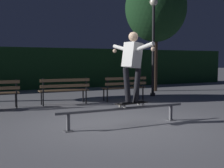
% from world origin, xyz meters
% --- Properties ---
extents(ground_plane, '(90.00, 90.00, 0.00)m').
position_xyz_m(ground_plane, '(0.00, 0.00, 0.00)').
color(ground_plane, gray).
extents(hedge_backdrop, '(24.00, 1.20, 2.08)m').
position_xyz_m(hedge_backdrop, '(0.00, 9.33, 1.04)').
color(hedge_backdrop, '#193D1E').
rests_on(hedge_backdrop, ground).
extents(grind_rail, '(3.09, 0.18, 0.40)m').
position_xyz_m(grind_rail, '(0.00, -0.16, 0.32)').
color(grind_rail, slate).
rests_on(grind_rail, ground).
extents(skateboard, '(0.80, 0.32, 0.09)m').
position_xyz_m(skateboard, '(0.20, -0.16, 0.47)').
color(skateboard, black).
rests_on(skateboard, grind_rail).
extents(skateboarder, '(0.63, 1.39, 1.56)m').
position_xyz_m(skateboarder, '(0.20, -0.16, 1.41)').
color(skateboarder, black).
rests_on(skateboarder, skateboard).
extents(park_bench_left_center, '(1.62, 0.48, 0.88)m').
position_xyz_m(park_bench_left_center, '(-0.27, 3.37, 0.54)').
color(park_bench_left_center, black).
rests_on(park_bench_left_center, ground).
extents(park_bench_right_center, '(1.62, 0.48, 0.88)m').
position_xyz_m(park_bench_right_center, '(1.93, 3.37, 0.54)').
color(park_bench_right_center, black).
rests_on(park_bench_right_center, ground).
extents(tree_far_right, '(2.84, 2.84, 5.43)m').
position_xyz_m(tree_far_right, '(4.84, 5.72, 3.85)').
color(tree_far_right, '#4C3828').
rests_on(tree_far_right, ground).
extents(lamp_post_right, '(0.32, 0.32, 3.90)m').
position_xyz_m(lamp_post_right, '(3.62, 4.08, 2.48)').
color(lamp_post_right, black).
rests_on(lamp_post_right, ground).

